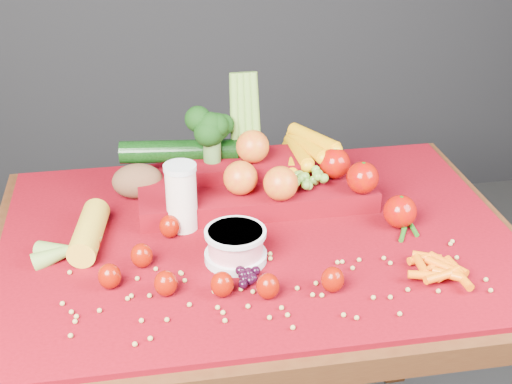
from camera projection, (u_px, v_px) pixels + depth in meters
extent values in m
cube|color=#33180B|center=(258.00, 249.00, 1.50)|extent=(1.10, 0.80, 0.05)
cube|color=#33180B|center=(58.00, 318.00, 1.89)|extent=(0.06, 0.06, 0.70)
cube|color=#33180B|center=(403.00, 283.00, 2.03)|extent=(0.06, 0.06, 0.70)
cube|color=#6E030E|center=(258.00, 236.00, 1.48)|extent=(1.05, 0.75, 0.01)
cylinder|color=silver|center=(181.00, 197.00, 1.47)|extent=(0.06, 0.06, 0.15)
cylinder|color=silver|center=(180.00, 168.00, 1.44)|extent=(0.07, 0.07, 0.01)
cylinder|color=silver|center=(236.00, 256.00, 1.39)|extent=(0.12, 0.12, 0.02)
cylinder|color=pink|center=(235.00, 242.00, 1.38)|extent=(0.11, 0.11, 0.05)
cylinder|color=silver|center=(235.00, 233.00, 1.37)|extent=(0.12, 0.12, 0.01)
ellipsoid|color=#871100|center=(142.00, 255.00, 1.36)|extent=(0.04, 0.04, 0.05)
cone|color=#0E450C|center=(141.00, 245.00, 1.35)|extent=(0.03, 0.03, 0.01)
ellipsoid|color=#871100|center=(110.00, 276.00, 1.30)|extent=(0.04, 0.04, 0.05)
cone|color=#0E450C|center=(108.00, 266.00, 1.29)|extent=(0.03, 0.03, 0.01)
ellipsoid|color=#871100|center=(166.00, 283.00, 1.28)|extent=(0.04, 0.04, 0.05)
cone|color=#0E450C|center=(165.00, 273.00, 1.27)|extent=(0.03, 0.03, 0.01)
ellipsoid|color=#871100|center=(222.00, 284.00, 1.28)|extent=(0.04, 0.04, 0.05)
cone|color=#0E450C|center=(222.00, 273.00, 1.27)|extent=(0.03, 0.03, 0.01)
ellipsoid|color=#871100|center=(268.00, 286.00, 1.28)|extent=(0.04, 0.04, 0.05)
cone|color=#0E450C|center=(268.00, 275.00, 1.26)|extent=(0.03, 0.03, 0.01)
ellipsoid|color=#871100|center=(333.00, 280.00, 1.29)|extent=(0.04, 0.04, 0.05)
cone|color=#0E450C|center=(333.00, 269.00, 1.28)|extent=(0.03, 0.03, 0.01)
ellipsoid|color=#871100|center=(170.00, 226.00, 1.46)|extent=(0.04, 0.04, 0.05)
cone|color=#0E450C|center=(169.00, 216.00, 1.45)|extent=(0.03, 0.03, 0.01)
ellipsoid|color=#871100|center=(89.00, 244.00, 1.40)|extent=(0.04, 0.04, 0.05)
cone|color=#0E450C|center=(88.00, 234.00, 1.39)|extent=(0.03, 0.03, 0.01)
cylinder|color=gold|center=(89.00, 232.00, 1.43)|extent=(0.08, 0.19, 0.06)
ellipsoid|color=brown|center=(138.00, 181.00, 1.61)|extent=(0.12, 0.08, 0.08)
cube|color=#6E030E|center=(255.00, 190.00, 1.60)|extent=(0.52, 0.22, 0.04)
cube|color=#6E030E|center=(243.00, 165.00, 1.63)|extent=(0.28, 0.12, 0.03)
sphere|color=#911500|center=(363.00, 178.00, 1.53)|extent=(0.07, 0.07, 0.07)
sphere|color=#911500|center=(400.00, 212.00, 1.49)|extent=(0.07, 0.07, 0.07)
sphere|color=#911500|center=(335.00, 163.00, 1.60)|extent=(0.07, 0.07, 0.07)
sphere|color=red|center=(240.00, 178.00, 1.53)|extent=(0.07, 0.07, 0.07)
sphere|color=red|center=(281.00, 183.00, 1.50)|extent=(0.07, 0.07, 0.07)
sphere|color=red|center=(253.00, 146.00, 1.59)|extent=(0.07, 0.07, 0.07)
cylinder|color=orange|center=(290.00, 158.00, 1.66)|extent=(0.06, 0.16, 0.04)
cylinder|color=orange|center=(299.00, 152.00, 1.66)|extent=(0.04, 0.16, 0.04)
cylinder|color=orange|center=(307.00, 145.00, 1.65)|extent=(0.07, 0.16, 0.04)
cylinder|color=orange|center=(314.00, 139.00, 1.65)|extent=(0.10, 0.15, 0.04)
cylinder|color=#3F662D|center=(212.00, 152.00, 1.60)|extent=(0.04, 0.04, 0.04)
cylinder|color=olive|center=(235.00, 121.00, 1.62)|extent=(0.03, 0.06, 0.22)
cylinder|color=olive|center=(242.00, 121.00, 1.62)|extent=(0.02, 0.06, 0.22)
cylinder|color=olive|center=(249.00, 121.00, 1.62)|extent=(0.02, 0.06, 0.22)
cylinder|color=olive|center=(256.00, 120.00, 1.62)|extent=(0.03, 0.06, 0.22)
cylinder|color=black|center=(179.00, 151.00, 1.63)|extent=(0.27, 0.08, 0.05)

